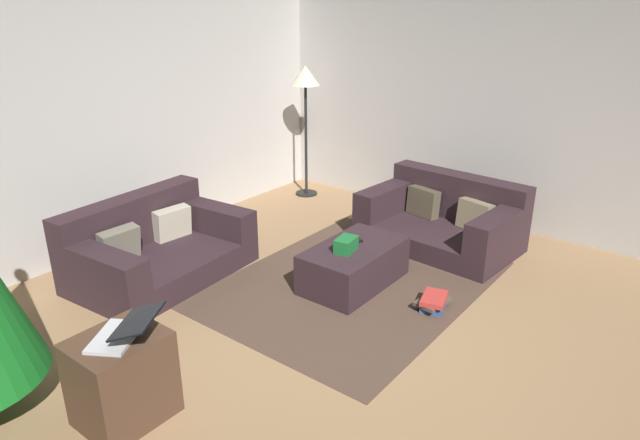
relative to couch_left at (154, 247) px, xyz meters
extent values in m
plane|color=#93704C|center=(0.05, -2.25, -0.26)|extent=(6.40, 6.40, 0.00)
cube|color=#BCB7B2|center=(0.05, 0.89, 1.04)|extent=(6.40, 0.12, 2.60)
cube|color=#B5B0AB|center=(3.19, -2.25, 1.04)|extent=(0.12, 6.40, 2.60)
cube|color=#2D1E23|center=(0.01, -0.10, -0.15)|extent=(1.62, 1.12, 0.23)
cube|color=#2D1E23|center=(-0.02, 0.28, 0.21)|extent=(1.56, 0.36, 0.47)
cube|color=#2D1E23|center=(0.66, -0.05, 0.11)|extent=(0.32, 1.01, 0.27)
cube|color=#2D1E23|center=(-0.64, -0.15, 0.11)|extent=(0.32, 1.01, 0.27)
cube|color=#BCB299|center=(0.30, 0.10, 0.12)|extent=(0.37, 0.18, 0.31)
cube|color=#716B5B|center=(-0.31, 0.05, 0.12)|extent=(0.36, 0.17, 0.31)
cube|color=#2D1E23|center=(2.20, -1.78, -0.16)|extent=(1.08, 1.60, 0.21)
cube|color=#2D1E23|center=(2.56, -1.81, 0.19)|extent=(0.36, 1.54, 0.48)
cube|color=#2D1E23|center=(2.15, -2.42, 0.10)|extent=(0.98, 0.32, 0.31)
cube|color=#2D1E23|center=(2.25, -1.14, 0.10)|extent=(0.98, 0.32, 0.31)
cube|color=#8C7A5B|center=(2.34, -2.10, 0.10)|extent=(0.22, 0.38, 0.31)
cube|color=brown|center=(2.39, -1.49, 0.10)|extent=(0.22, 0.38, 0.31)
cube|color=#2D1E23|center=(0.96, -1.57, -0.08)|extent=(0.98, 0.57, 0.37)
cube|color=#19662D|center=(0.83, -1.57, 0.16)|extent=(0.23, 0.18, 0.12)
cube|color=black|center=(1.09, -1.50, 0.11)|extent=(0.10, 0.17, 0.02)
cube|color=#4C3323|center=(-1.32, -1.47, 0.02)|extent=(0.52, 0.44, 0.56)
cube|color=silver|center=(-1.32, -1.47, 0.31)|extent=(0.42, 0.37, 0.02)
cube|color=black|center=(-1.25, -1.59, 0.42)|extent=(0.41, 0.37, 0.08)
cube|color=#2D5193|center=(1.03, -2.34, -0.24)|extent=(0.34, 0.25, 0.05)
cube|color=#4C423D|center=(0.99, -2.34, -0.20)|extent=(0.31, 0.22, 0.03)
cube|color=#B7332D|center=(0.99, -2.36, -0.16)|extent=(0.32, 0.26, 0.04)
cylinder|color=black|center=(2.65, 0.35, -0.25)|extent=(0.28, 0.28, 0.02)
cylinder|color=black|center=(2.65, 0.35, 0.44)|extent=(0.04, 0.04, 1.41)
cone|color=beige|center=(2.65, 0.35, 1.27)|extent=(0.36, 0.36, 0.24)
cube|color=#4B372C|center=(0.96, -1.57, -0.26)|extent=(2.60, 2.00, 0.01)
camera|label=1|loc=(-2.78, -4.09, 2.11)|focal=31.40mm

